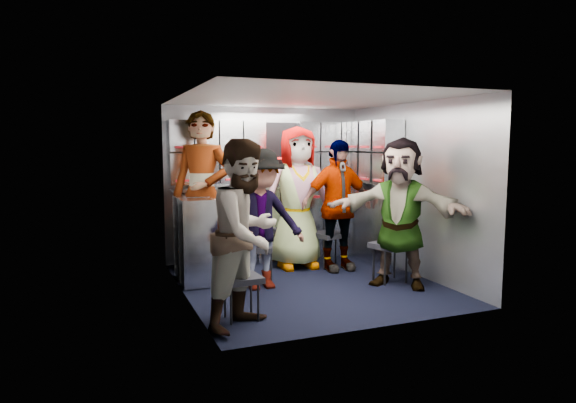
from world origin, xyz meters
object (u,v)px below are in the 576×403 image
object	(u,v)px
attendant_arc_b	(261,219)
jump_seat_center	(292,233)
jump_seat_near_right	(390,247)
attendant_arc_d	(337,205)
attendant_standing	(202,195)
jump_seat_mid_left	(256,250)
jump_seat_mid_right	(330,236)
attendant_arc_c	(297,198)
attendant_arc_e	(400,212)
attendant_arc_a	(246,234)
jump_seat_near_left	(241,281)

from	to	relation	value
attendant_arc_b	jump_seat_center	bearing A→B (deg)	49.56
jump_seat_near_right	attendant_arc_d	xyz separation A→B (m)	(-0.32, 0.74, 0.42)
attendant_standing	attendant_arc_b	bearing A→B (deg)	-21.79
jump_seat_mid_left	jump_seat_mid_right	bearing A→B (deg)	20.92
jump_seat_center	attendant_standing	world-z (taller)	attendant_standing
attendant_arc_c	jump_seat_mid_left	bearing A→B (deg)	-138.41
attendant_arc_e	attendant_arc_a	bearing A→B (deg)	-116.50
jump_seat_mid_right	attendant_arc_b	distance (m)	1.37
jump_seat_mid_left	attendant_arc_b	size ratio (longest dim) A/B	0.31
attendant_arc_a	attendant_standing	bearing A→B (deg)	53.26
jump_seat_mid_right	attendant_arc_e	bearing A→B (deg)	-73.54
attendant_arc_c	attendant_arc_a	bearing A→B (deg)	-119.98
attendant_standing	attendant_arc_b	size ratio (longest dim) A/B	1.28
jump_seat_mid_right	attendant_arc_e	world-z (taller)	attendant_arc_e
attendant_arc_b	attendant_arc_d	bearing A→B (deg)	19.15
jump_seat_mid_right	jump_seat_near_right	distance (m)	0.97
jump_seat_mid_left	jump_seat_near_left	bearing A→B (deg)	-114.41
attendant_standing	attendant_arc_d	world-z (taller)	attendant_standing
jump_seat_mid_left	attendant_standing	bearing A→B (deg)	132.21
jump_seat_center	attendant_standing	xyz separation A→B (m)	(-1.24, -0.21, 0.58)
jump_seat_center	jump_seat_mid_left	bearing A→B (deg)	-134.74
jump_seat_near_left	attendant_arc_d	world-z (taller)	attendant_arc_d
jump_seat_center	jump_seat_near_right	bearing A→B (deg)	-59.19
jump_seat_near_right	attendant_arc_c	distance (m)	1.38
attendant_standing	attendant_arc_d	size ratio (longest dim) A/B	1.20
jump_seat_near_right	attendant_arc_a	bearing A→B (deg)	-158.21
jump_seat_near_right	attendant_arc_a	distance (m)	2.17
jump_seat_near_left	attendant_arc_e	size ratio (longest dim) A/B	0.24
jump_seat_mid_left	attendant_arc_a	xyz separation A→B (m)	(-0.49, -1.26, 0.43)
jump_seat_near_right	attendant_arc_c	size ratio (longest dim) A/B	0.27
attendant_arc_c	attendant_arc_d	bearing A→B (deg)	-33.38
jump_seat_center	attendant_arc_c	distance (m)	0.53
jump_seat_center	attendant_standing	size ratio (longest dim) A/B	0.24
jump_seat_near_right	attendant_arc_b	distance (m)	1.56
attendant_standing	attendant_arc_b	world-z (taller)	attendant_standing
jump_seat_near_left	jump_seat_near_right	bearing A→B (deg)	17.15
jump_seat_mid_left	attendant_arc_d	size ratio (longest dim) A/B	0.29
attendant_arc_a	attendant_arc_d	world-z (taller)	attendant_arc_d
jump_seat_center	attendant_arc_c	bearing A→B (deg)	-90.00
attendant_standing	attendant_arc_e	xyz separation A→B (m)	(1.98, -1.20, -0.16)
jump_seat_mid_left	attendant_arc_c	size ratio (longest dim) A/B	0.27
jump_seat_near_left	attendant_standing	distance (m)	1.75
jump_seat_center	attendant_arc_a	bearing A→B (deg)	-121.57
attendant_standing	attendant_arc_e	world-z (taller)	attendant_standing
attendant_standing	attendant_arc_b	xyz separation A→B (m)	(0.49, -0.72, -0.22)
jump_seat_near_left	attendant_arc_a	xyz separation A→B (m)	(0.00, -0.18, 0.46)
attendant_arc_a	attendant_arc_d	bearing A→B (deg)	6.01
attendant_arc_d	attendant_arc_e	xyz separation A→B (m)	(0.32, -0.92, 0.01)
attendant_arc_c	attendant_standing	bearing A→B (deg)	-174.39
jump_seat_mid_right	jump_seat_near_right	xyz separation A→B (m)	(0.32, -0.92, 0.01)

